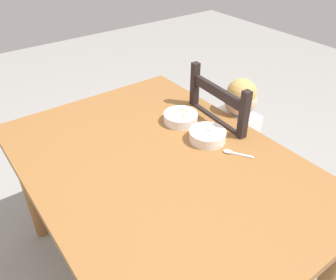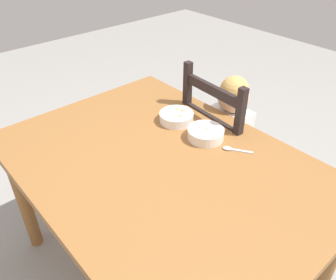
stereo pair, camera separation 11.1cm
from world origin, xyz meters
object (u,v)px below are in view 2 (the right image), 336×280
(spoon, at_px, (232,149))
(dining_table, at_px, (162,178))
(bowl_of_peas, at_px, (205,133))
(bowl_of_carrots, at_px, (176,117))
(dining_chair, at_px, (224,154))
(child_figure, at_px, (226,132))

(spoon, bearing_deg, dining_table, -116.04)
(bowl_of_peas, bearing_deg, bowl_of_carrots, 179.98)
(dining_chair, relative_size, spoon, 8.02)
(dining_chair, distance_m, child_figure, 0.16)
(dining_table, xyz_separation_m, bowl_of_carrots, (-0.20, 0.27, 0.12))
(child_figure, height_order, bowl_of_peas, child_figure)
(bowl_of_peas, bearing_deg, dining_table, -89.47)
(dining_chair, bearing_deg, child_figure, -32.92)
(dining_chair, height_order, bowl_of_carrots, dining_chair)
(dining_table, xyz_separation_m, bowl_of_peas, (-0.00, 0.27, 0.12))
(dining_table, height_order, spoon, spoon)
(bowl_of_carrots, bearing_deg, dining_chair, 71.76)
(dining_table, distance_m, bowl_of_carrots, 0.36)
(dining_chair, relative_size, bowl_of_peas, 5.90)
(dining_chair, height_order, bowl_of_peas, dining_chair)
(dining_chair, xyz_separation_m, spoon, (0.25, -0.27, 0.31))
(dining_table, xyz_separation_m, child_figure, (-0.10, 0.57, -0.05))
(dining_table, relative_size, dining_chair, 1.43)
(dining_chair, distance_m, spoon, 0.48)
(dining_chair, xyz_separation_m, bowl_of_peas, (0.10, -0.29, 0.33))
(dining_table, distance_m, bowl_of_peas, 0.30)
(bowl_of_peas, xyz_separation_m, bowl_of_carrots, (-0.20, 0.00, -0.00))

